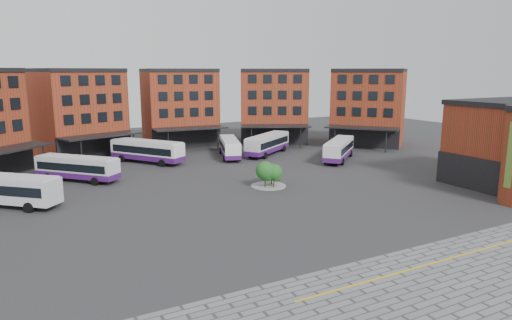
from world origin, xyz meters
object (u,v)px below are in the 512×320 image
bus_a (5,188)px  bus_b (77,168)px  bus_f (339,149)px  tree_island (270,173)px  bus_e (268,144)px  bus_d (230,147)px  bus_c (147,151)px

bus_a → bus_b: (8.20, 8.58, -0.25)m
bus_a → bus_f: bearing=-43.5°
tree_island → bus_e: 22.62m
bus_d → bus_e: bearing=13.3°
bus_b → bus_c: bus_c is taller
bus_d → bus_b: bearing=-147.8°
bus_b → bus_e: 31.86m
bus_c → bus_f: 30.47m
tree_island → bus_a: 29.37m
bus_a → bus_e: 41.93m
bus_d → bus_f: bearing=-17.1°
bus_a → bus_f: bus_a is taller
bus_c → bus_d: (13.36, -1.85, -0.22)m
tree_island → bus_a: (-28.71, 6.20, 0.21)m
tree_island → bus_c: bus_c is taller
tree_island → bus_d: bearing=78.7°
bus_b → tree_island: bearing=-78.7°
tree_island → bus_f: tree_island is taller
bus_b → bus_f: bearing=-50.1°
bus_a → bus_d: bearing=-24.4°
bus_f → tree_island: bearing=-102.7°
bus_d → bus_e: size_ratio=0.97×
tree_island → bus_f: (18.54, 9.87, 0.01)m
bus_c → bus_e: 20.38m
bus_e → bus_f: size_ratio=1.08×
bus_c → bus_f: size_ratio=1.11×
bus_e → bus_c: bearing=-132.5°
bus_d → bus_e: 6.90m
bus_a → bus_b: bus_a is taller
bus_c → bus_e: size_ratio=1.03×
bus_c → tree_island: bearing=-102.0°
bus_c → bus_d: size_ratio=1.05×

